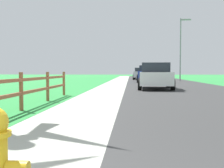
# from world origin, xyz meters

# --- Properties ---
(ground_plane) EXTENTS (120.00, 120.00, 0.00)m
(ground_plane) POSITION_xyz_m (0.00, 25.00, 0.00)
(ground_plane) COLOR green
(road_asphalt) EXTENTS (7.00, 66.00, 0.01)m
(road_asphalt) POSITION_xyz_m (3.50, 27.00, 0.00)
(road_asphalt) COLOR #343434
(road_asphalt) RESTS_ON ground
(curb_concrete) EXTENTS (6.00, 66.00, 0.01)m
(curb_concrete) POSITION_xyz_m (-3.00, 27.00, 0.00)
(curb_concrete) COLOR #AFB3A4
(curb_concrete) RESTS_ON ground
(grass_verge) EXTENTS (5.00, 66.00, 0.00)m
(grass_verge) POSITION_xyz_m (-4.50, 27.00, 0.01)
(grass_verge) COLOR green
(grass_verge) RESTS_ON ground
(rail_fence) EXTENTS (0.11, 12.18, 1.06)m
(rail_fence) POSITION_xyz_m (-2.65, 5.74, 0.62)
(rail_fence) COLOR brown
(rail_fence) RESTS_ON ground
(parked_suv_white) EXTENTS (2.20, 4.58, 1.58)m
(parked_suv_white) POSITION_xyz_m (1.82, 16.65, 0.78)
(parked_suv_white) COLOR white
(parked_suv_white) RESTS_ON ground
(parked_car_blue) EXTENTS (2.25, 4.54, 1.64)m
(parked_car_blue) POSITION_xyz_m (2.01, 27.03, 0.84)
(parked_car_blue) COLOR navy
(parked_car_blue) RESTS_ON ground
(parked_car_silver) EXTENTS (2.24, 4.61, 1.51)m
(parked_car_silver) POSITION_xyz_m (1.69, 35.73, 0.76)
(parked_car_silver) COLOR #B7BABF
(parked_car_silver) RESTS_ON ground
(parked_car_beige) EXTENTS (2.15, 4.38, 1.54)m
(parked_car_beige) POSITION_xyz_m (1.81, 44.01, 0.79)
(parked_car_beige) COLOR #C6B793
(parked_car_beige) RESTS_ON ground
(street_lamp) EXTENTS (1.17, 0.20, 6.86)m
(street_lamp) POSITION_xyz_m (5.87, 30.58, 4.04)
(street_lamp) COLOR gray
(street_lamp) RESTS_ON ground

